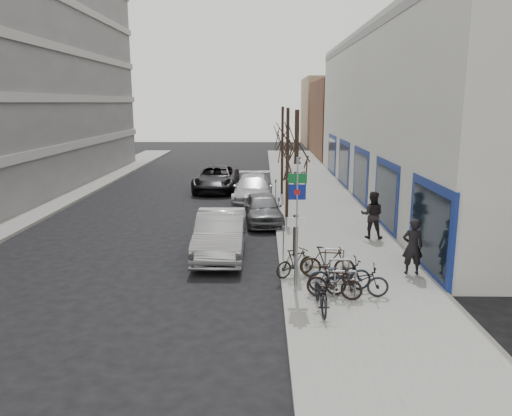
{
  "coord_description": "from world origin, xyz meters",
  "views": [
    {
      "loc": [
        1.39,
        -14.27,
        5.75
      ],
      "look_at": [
        1.16,
        3.38,
        2.0
      ],
      "focal_mm": 35.0,
      "sensor_mm": 36.0,
      "label": 1
    }
  ],
  "objects_px": {
    "bike_far_curb": "(357,278)",
    "meter_mid": "(279,208)",
    "pedestrian_near": "(413,246)",
    "highway_sign_pole": "(297,217)",
    "parked_car_mid": "(263,208)",
    "lane_car": "(216,178)",
    "parked_car_back": "(253,190)",
    "bike_rack": "(339,269)",
    "tree_mid": "(288,137)",
    "tree_near": "(297,150)",
    "tree_far": "(282,130)",
    "parked_car_front": "(221,234)",
    "bike_mid_curb": "(340,272)",
    "pedestrian_far": "(372,214)",
    "meter_front": "(283,240)",
    "bike_mid_inner": "(295,262)",
    "bike_near_right": "(334,282)",
    "bike_near_left": "(321,290)",
    "meter_back": "(276,188)",
    "bike_far_inner": "(328,262)"
  },
  "relations": [
    {
      "from": "tree_near",
      "to": "parked_car_mid",
      "type": "relative_size",
      "value": 1.27
    },
    {
      "from": "tree_mid",
      "to": "tree_near",
      "type": "bearing_deg",
      "value": -90.0
    },
    {
      "from": "tree_mid",
      "to": "bike_far_curb",
      "type": "xyz_separation_m",
      "value": [
        1.57,
        -10.38,
        -3.39
      ]
    },
    {
      "from": "tree_far",
      "to": "pedestrian_near",
      "type": "xyz_separation_m",
      "value": [
        3.75,
        -14.9,
        -3.01
      ]
    },
    {
      "from": "parked_car_front",
      "to": "lane_car",
      "type": "relative_size",
      "value": 0.88
    },
    {
      "from": "bike_near_left",
      "to": "bike_mid_inner",
      "type": "height_order",
      "value": "bike_near_left"
    },
    {
      "from": "bike_rack",
      "to": "parked_car_mid",
      "type": "bearing_deg",
      "value": 105.44
    },
    {
      "from": "meter_mid",
      "to": "bike_near_left",
      "type": "xyz_separation_m",
      "value": [
        0.86,
        -9.88,
        -0.19
      ]
    },
    {
      "from": "tree_near",
      "to": "parked_car_front",
      "type": "xyz_separation_m",
      "value": [
        -2.8,
        0.51,
        -3.26
      ]
    },
    {
      "from": "parked_car_back",
      "to": "lane_car",
      "type": "xyz_separation_m",
      "value": [
        -2.51,
        4.25,
        0.01
      ]
    },
    {
      "from": "highway_sign_pole",
      "to": "pedestrian_near",
      "type": "xyz_separation_m",
      "value": [
        3.95,
        1.62,
        -1.36
      ]
    },
    {
      "from": "bike_rack",
      "to": "bike_near_right",
      "type": "xyz_separation_m",
      "value": [
        -0.32,
        -1.18,
        -0.01
      ]
    },
    {
      "from": "pedestrian_near",
      "to": "pedestrian_far",
      "type": "distance_m",
      "value": 4.52
    },
    {
      "from": "tree_near",
      "to": "bike_near_left",
      "type": "bearing_deg",
      "value": -85.19
    },
    {
      "from": "parked_car_mid",
      "to": "highway_sign_pole",
      "type": "bearing_deg",
      "value": -89.74
    },
    {
      "from": "tree_far",
      "to": "meter_mid",
      "type": "bearing_deg",
      "value": -93.22
    },
    {
      "from": "bike_mid_inner",
      "to": "bike_far_inner",
      "type": "distance_m",
      "value": 1.05
    },
    {
      "from": "tree_mid",
      "to": "parked_car_mid",
      "type": "distance_m",
      "value": 3.65
    },
    {
      "from": "bike_mid_curb",
      "to": "parked_car_mid",
      "type": "height_order",
      "value": "parked_car_mid"
    },
    {
      "from": "bike_mid_inner",
      "to": "tree_far",
      "type": "bearing_deg",
      "value": -35.19
    },
    {
      "from": "bike_mid_curb",
      "to": "bike_far_curb",
      "type": "distance_m",
      "value": 0.61
    },
    {
      "from": "pedestrian_near",
      "to": "pedestrian_far",
      "type": "xyz_separation_m",
      "value": [
        -0.37,
        4.51,
        0.06
      ]
    },
    {
      "from": "meter_mid",
      "to": "bike_mid_curb",
      "type": "bearing_deg",
      "value": -79.4
    },
    {
      "from": "bike_rack",
      "to": "meter_mid",
      "type": "relative_size",
      "value": 1.78
    },
    {
      "from": "bike_near_right",
      "to": "parked_car_mid",
      "type": "height_order",
      "value": "parked_car_mid"
    },
    {
      "from": "meter_mid",
      "to": "meter_back",
      "type": "relative_size",
      "value": 1.0
    },
    {
      "from": "parked_car_mid",
      "to": "lane_car",
      "type": "distance_m",
      "value": 9.61
    },
    {
      "from": "meter_mid",
      "to": "parked_car_mid",
      "type": "xyz_separation_m",
      "value": [
        -0.75,
        0.79,
        -0.18
      ]
    },
    {
      "from": "parked_car_back",
      "to": "bike_far_inner",
      "type": "bearing_deg",
      "value": -77.45
    },
    {
      "from": "tree_far",
      "to": "pedestrian_near",
      "type": "height_order",
      "value": "tree_far"
    },
    {
      "from": "bike_rack",
      "to": "tree_mid",
      "type": "height_order",
      "value": "tree_mid"
    },
    {
      "from": "bike_far_inner",
      "to": "parked_car_mid",
      "type": "height_order",
      "value": "parked_car_mid"
    },
    {
      "from": "tree_near",
      "to": "parked_car_front",
      "type": "height_order",
      "value": "tree_near"
    },
    {
      "from": "bike_mid_curb",
      "to": "lane_car",
      "type": "height_order",
      "value": "lane_car"
    },
    {
      "from": "tree_far",
      "to": "bike_near_right",
      "type": "relative_size",
      "value": 3.34
    },
    {
      "from": "bike_mid_curb",
      "to": "bike_near_right",
      "type": "bearing_deg",
      "value": 151.32
    },
    {
      "from": "parked_car_mid",
      "to": "lane_car",
      "type": "bearing_deg",
      "value": 102.75
    },
    {
      "from": "tree_near",
      "to": "bike_mid_inner",
      "type": "xyz_separation_m",
      "value": [
        -0.12,
        -2.17,
        -3.48
      ]
    },
    {
      "from": "tree_near",
      "to": "bike_far_inner",
      "type": "distance_m",
      "value": 4.24
    },
    {
      "from": "parked_car_back",
      "to": "bike_rack",
      "type": "bearing_deg",
      "value": -76.73
    },
    {
      "from": "meter_mid",
      "to": "pedestrian_near",
      "type": "xyz_separation_m",
      "value": [
        4.2,
        -6.9,
        0.18
      ]
    },
    {
      "from": "bike_mid_curb",
      "to": "parked_car_mid",
      "type": "xyz_separation_m",
      "value": [
        -2.33,
        9.24,
        -0.01
      ]
    },
    {
      "from": "meter_back",
      "to": "pedestrian_far",
      "type": "relative_size",
      "value": 0.63
    },
    {
      "from": "tree_mid",
      "to": "tree_far",
      "type": "xyz_separation_m",
      "value": [
        0.0,
        6.5,
        0.0
      ]
    },
    {
      "from": "pedestrian_near",
      "to": "highway_sign_pole",
      "type": "bearing_deg",
      "value": 23.65
    },
    {
      "from": "highway_sign_pole",
      "to": "meter_mid",
      "type": "distance_m",
      "value": 8.65
    },
    {
      "from": "bike_mid_curb",
      "to": "pedestrian_near",
      "type": "relative_size",
      "value": 1.03
    },
    {
      "from": "meter_front",
      "to": "parked_car_mid",
      "type": "xyz_separation_m",
      "value": [
        -0.75,
        6.29,
        -0.18
      ]
    },
    {
      "from": "meter_front",
      "to": "meter_mid",
      "type": "height_order",
      "value": "same"
    },
    {
      "from": "bike_far_curb",
      "to": "meter_mid",
      "type": "bearing_deg",
      "value": 18.47
    }
  ]
}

